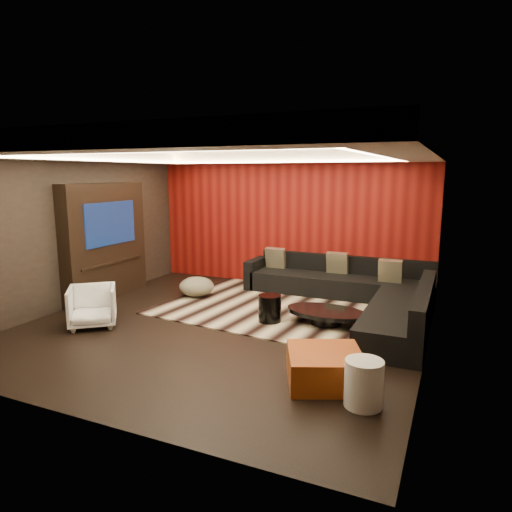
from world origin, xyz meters
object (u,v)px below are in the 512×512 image
at_px(coffee_table, 326,317).
at_px(white_side_table, 364,383).
at_px(drum_stool, 270,308).
at_px(orange_ottoman, 325,367).
at_px(armchair, 92,306).
at_px(sectional_sofa, 358,294).

relative_size(coffee_table, white_side_table, 2.63).
relative_size(drum_stool, orange_ottoman, 0.52).
relative_size(orange_ottoman, armchair, 1.17).
bearing_deg(white_side_table, armchair, 169.70).
distance_m(white_side_table, sectional_sofa, 3.57).
bearing_deg(orange_ottoman, white_side_table, -35.52).
xyz_separation_m(coffee_table, drum_stool, (-0.87, -0.26, 0.11)).
bearing_deg(armchair, drum_stool, -11.56).
bearing_deg(drum_stool, armchair, -152.41).
xyz_separation_m(drum_stool, white_side_table, (1.90, -2.09, 0.01)).
bearing_deg(coffee_table, orange_ottoman, -75.33).
distance_m(drum_stool, white_side_table, 2.83).
bearing_deg(armchair, orange_ottoman, -45.51).
bearing_deg(drum_stool, sectional_sofa, 50.80).
relative_size(white_side_table, armchair, 0.70).
bearing_deg(white_side_table, orange_ottoman, 144.48).
height_order(orange_ottoman, sectional_sofa, sectional_sofa).
relative_size(coffee_table, orange_ottoman, 1.58).
xyz_separation_m(drum_stool, armchair, (-2.48, -1.30, 0.09)).
bearing_deg(armchair, coffee_table, -14.21).
height_order(white_side_table, armchair, armchair).
distance_m(coffee_table, armchair, 3.70).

